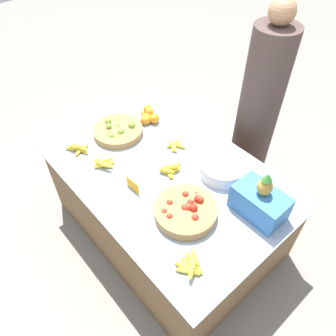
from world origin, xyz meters
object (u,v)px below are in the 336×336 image
at_px(tomato_basket, 186,211).
at_px(vendor_person, 257,114).
at_px(produce_crate, 260,201).
at_px(lime_bowl, 118,131).
at_px(metal_bowl, 223,167).
at_px(price_sign, 133,185).

xyz_separation_m(tomato_basket, vendor_person, (-0.29, 1.05, 0.05)).
bearing_deg(produce_crate, lime_bowl, -169.72).
xyz_separation_m(tomato_basket, metal_bowl, (-0.09, 0.44, 0.01)).
distance_m(metal_bowl, vendor_person, 0.64).
relative_size(tomato_basket, produce_crate, 1.13).
bearing_deg(price_sign, metal_bowl, 59.92).
xyz_separation_m(lime_bowl, metal_bowl, (0.81, 0.31, 0.02)).
relative_size(lime_bowl, tomato_basket, 0.99).
bearing_deg(price_sign, produce_crate, 32.19).
bearing_deg(metal_bowl, tomato_basket, -77.88).
bearing_deg(produce_crate, metal_bowl, 166.15).
xyz_separation_m(metal_bowl, price_sign, (-0.28, -0.56, -0.00)).
height_order(tomato_basket, price_sign, tomato_basket).
relative_size(lime_bowl, vendor_person, 0.24).
bearing_deg(price_sign, vendor_person, 82.14).
relative_size(tomato_basket, vendor_person, 0.24).
xyz_separation_m(tomato_basket, price_sign, (-0.37, -0.12, 0.01)).
height_order(tomato_basket, metal_bowl, tomato_basket).
distance_m(produce_crate, vendor_person, 0.90).
relative_size(metal_bowl, price_sign, 2.86).
distance_m(lime_bowl, tomato_basket, 0.92).
height_order(metal_bowl, price_sign, metal_bowl).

